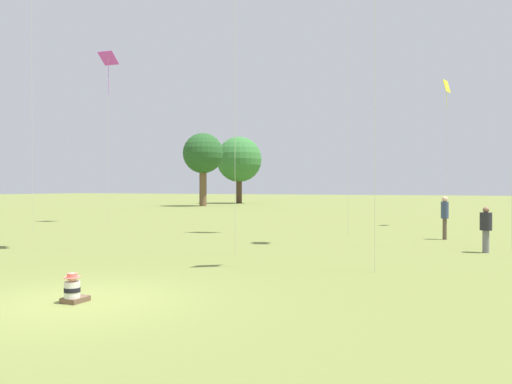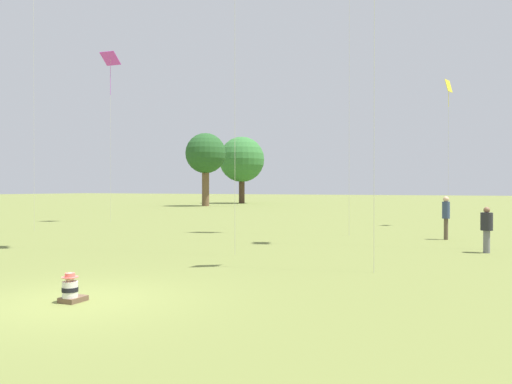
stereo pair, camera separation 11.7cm
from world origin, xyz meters
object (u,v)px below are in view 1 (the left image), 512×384
kite_4 (108,63)px  distant_tree_0 (203,154)px  person_standing_0 (445,213)px  distant_tree_1 (239,160)px  seated_toddler (73,290)px  kite_5 (447,92)px  person_standing_1 (486,226)px

kite_4 → distant_tree_0: kite_4 is taller
person_standing_0 → distant_tree_0: 42.05m
distant_tree_0 → distant_tree_1: size_ratio=0.93×
seated_toddler → distant_tree_1: distant_tree_1 is taller
kite_4 → kite_5: 20.72m
distant_tree_0 → kite_5: bearing=-35.7°
person_standing_1 → distant_tree_1: (-32.87, 44.53, 5.33)m
kite_5 → distant_tree_0: distant_tree_0 is taller
distant_tree_0 → distant_tree_1: distant_tree_1 is taller
seated_toddler → distant_tree_0: size_ratio=0.07×
seated_toddler → person_standing_0: size_ratio=0.31×
person_standing_0 → distant_tree_1: distant_tree_1 is taller
kite_5 → distant_tree_1: distant_tree_1 is taller
person_standing_0 → kite_5: size_ratio=0.22×
person_standing_0 → person_standing_1: 4.34m
seated_toddler → kite_4: (-14.99, 17.47, 9.91)m
kite_4 → distant_tree_0: 28.98m
person_standing_0 → kite_4: (-20.31, 1.93, 9.03)m
kite_4 → distant_tree_1: (-10.89, 38.59, -3.91)m
person_standing_1 → distant_tree_1: bearing=135.1°
distant_tree_1 → kite_4: bearing=-74.2°
person_standing_0 → distant_tree_0: size_ratio=0.21×
kite_4 → distant_tree_1: kite_4 is taller
distant_tree_0 → person_standing_1: bearing=-46.1°
kite_5 → distant_tree_1: 44.81m
person_standing_1 → distant_tree_1: 55.60m
kite_5 → distant_tree_0: size_ratio=0.95×
person_standing_1 → distant_tree_0: distant_tree_0 is taller
seated_toddler → distant_tree_1: bearing=112.3°
kite_5 → distant_tree_1: size_ratio=0.88×
person_standing_1 → distant_tree_1: size_ratio=0.16×
distant_tree_0 → seated_toddler: bearing=-60.9°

